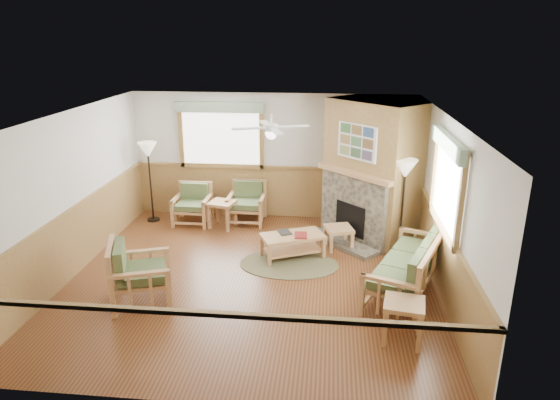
# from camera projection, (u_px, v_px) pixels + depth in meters

# --- Properties ---
(floor) EXTENTS (6.00, 6.00, 0.01)m
(floor) POSITION_uv_depth(u_px,v_px,m) (252.00, 278.00, 8.33)
(floor) COLOR brown
(floor) RESTS_ON ground
(ceiling) EXTENTS (6.00, 6.00, 0.01)m
(ceiling) POSITION_uv_depth(u_px,v_px,m) (249.00, 116.00, 7.46)
(ceiling) COLOR white
(ceiling) RESTS_ON floor
(wall_back) EXTENTS (6.00, 0.02, 2.70)m
(wall_back) POSITION_uv_depth(u_px,v_px,m) (272.00, 156.00, 10.72)
(wall_back) COLOR silver
(wall_back) RESTS_ON floor
(wall_front) EXTENTS (6.00, 0.02, 2.70)m
(wall_front) POSITION_uv_depth(u_px,v_px,m) (204.00, 296.00, 5.07)
(wall_front) COLOR silver
(wall_front) RESTS_ON floor
(wall_left) EXTENTS (0.02, 6.00, 2.70)m
(wall_left) POSITION_uv_depth(u_px,v_px,m) (70.00, 195.00, 8.19)
(wall_left) COLOR silver
(wall_left) RESTS_ON floor
(wall_right) EXTENTS (0.02, 6.00, 2.70)m
(wall_right) POSITION_uv_depth(u_px,v_px,m) (445.00, 208.00, 7.61)
(wall_right) COLOR silver
(wall_right) RESTS_ON floor
(wainscot) EXTENTS (6.00, 6.00, 1.10)m
(wainscot) POSITION_uv_depth(u_px,v_px,m) (251.00, 248.00, 8.15)
(wainscot) COLOR olive
(wainscot) RESTS_ON floor
(fireplace) EXTENTS (3.11, 3.11, 2.70)m
(fireplace) POSITION_uv_depth(u_px,v_px,m) (372.00, 171.00, 9.63)
(fireplace) COLOR olive
(fireplace) RESTS_ON floor
(window_back) EXTENTS (1.90, 0.16, 1.50)m
(window_back) POSITION_uv_depth(u_px,v_px,m) (220.00, 101.00, 10.41)
(window_back) COLOR white
(window_back) RESTS_ON wall_back
(window_right) EXTENTS (0.16, 1.90, 1.50)m
(window_right) POSITION_uv_depth(u_px,v_px,m) (453.00, 134.00, 7.04)
(window_right) COLOR white
(window_right) RESTS_ON wall_right
(ceiling_fan) EXTENTS (1.59, 1.59, 0.36)m
(ceiling_fan) POSITION_uv_depth(u_px,v_px,m) (271.00, 116.00, 7.73)
(ceiling_fan) COLOR white
(ceiling_fan) RESTS_ON ceiling
(sofa) EXTENTS (2.23, 1.57, 0.95)m
(sofa) POSITION_uv_depth(u_px,v_px,m) (408.00, 264.00, 7.74)
(sofa) COLOR tan
(sofa) RESTS_ON floor
(armchair_back_left) EXTENTS (0.74, 0.74, 0.83)m
(armchair_back_left) POSITION_uv_depth(u_px,v_px,m) (192.00, 204.00, 10.60)
(armchair_back_left) COLOR tan
(armchair_back_left) RESTS_ON floor
(armchair_back_right) EXTENTS (0.78, 0.78, 0.86)m
(armchair_back_right) POSITION_uv_depth(u_px,v_px,m) (247.00, 203.00, 10.64)
(armchair_back_right) COLOR tan
(armchair_back_right) RESTS_ON floor
(armchair_left) EXTENTS (1.09, 1.09, 0.97)m
(armchair_left) POSITION_uv_depth(u_px,v_px,m) (141.00, 272.00, 7.46)
(armchair_left) COLOR tan
(armchair_left) RESTS_ON floor
(coffee_table) EXTENTS (1.23, 0.95, 0.44)m
(coffee_table) POSITION_uv_depth(u_px,v_px,m) (292.00, 246.00, 9.02)
(coffee_table) COLOR tan
(coffee_table) RESTS_ON floor
(end_table_chairs) EXTENTS (0.60, 0.58, 0.56)m
(end_table_chairs) POSITION_uv_depth(u_px,v_px,m) (223.00, 214.00, 10.42)
(end_table_chairs) COLOR tan
(end_table_chairs) RESTS_ON floor
(end_table_sofa) EXTENTS (0.59, 0.58, 0.58)m
(end_table_sofa) POSITION_uv_depth(u_px,v_px,m) (403.00, 321.00, 6.55)
(end_table_sofa) COLOR tan
(end_table_sofa) RESTS_ON floor
(footstool) EXTENTS (0.60, 0.60, 0.42)m
(footstool) POSITION_uv_depth(u_px,v_px,m) (339.00, 238.00, 9.41)
(footstool) COLOR tan
(footstool) RESTS_ON floor
(braided_rug) EXTENTS (2.11, 2.11, 0.01)m
(braided_rug) POSITION_uv_depth(u_px,v_px,m) (289.00, 264.00, 8.80)
(braided_rug) COLOR brown
(braided_rug) RESTS_ON floor
(floor_lamp_left) EXTENTS (0.46, 0.46, 1.73)m
(floor_lamp_left) POSITION_uv_depth(u_px,v_px,m) (150.00, 182.00, 10.59)
(floor_lamp_left) COLOR black
(floor_lamp_left) RESTS_ON floor
(floor_lamp_right) EXTENTS (0.50, 0.50, 1.81)m
(floor_lamp_right) POSITION_uv_depth(u_px,v_px,m) (402.00, 208.00, 8.91)
(floor_lamp_right) COLOR black
(floor_lamp_right) RESTS_ON floor
(book_red) EXTENTS (0.24, 0.32, 0.03)m
(book_red) POSITION_uv_depth(u_px,v_px,m) (301.00, 234.00, 8.88)
(book_red) COLOR maroon
(book_red) RESTS_ON coffee_table
(book_dark) EXTENTS (0.29, 0.33, 0.03)m
(book_dark) POSITION_uv_depth(u_px,v_px,m) (285.00, 232.00, 9.02)
(book_dark) COLOR #262620
(book_dark) RESTS_ON coffee_table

